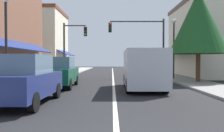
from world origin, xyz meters
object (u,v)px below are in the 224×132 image
(traffic_signal_mast_arm, at_px, (143,37))
(van_in_lane, at_px, (142,68))
(traffic_signal_left_corner, at_px, (71,42))
(street_lamp_left_near, at_px, (5,27))
(parked_car_second_left, at_px, (58,72))
(street_lamp_right_mid, at_px, (173,39))
(tree_right_near, at_px, (197,22))
(parked_car_nearest_left, at_px, (23,80))

(traffic_signal_mast_arm, bearing_deg, van_in_lane, -98.09)
(traffic_signal_mast_arm, bearing_deg, traffic_signal_left_corner, 174.40)
(traffic_signal_left_corner, bearing_deg, street_lamp_left_near, -94.63)
(parked_car_second_left, bearing_deg, traffic_signal_left_corner, 94.21)
(van_in_lane, bearing_deg, traffic_signal_left_corner, 120.21)
(traffic_signal_mast_arm, relative_size, street_lamp_left_near, 1.20)
(street_lamp_left_near, height_order, street_lamp_right_mid, street_lamp_right_mid)
(street_lamp_left_near, bearing_deg, parked_car_second_left, 55.50)
(van_in_lane, distance_m, street_lamp_left_near, 7.12)
(parked_car_second_left, relative_size, van_in_lane, 0.79)
(parked_car_second_left, distance_m, tree_right_near, 9.96)
(parked_car_nearest_left, distance_m, tree_right_near, 12.40)
(street_lamp_left_near, bearing_deg, van_in_lane, 15.22)
(traffic_signal_left_corner, relative_size, tree_right_near, 0.81)
(van_in_lane, relative_size, street_lamp_left_near, 1.13)
(van_in_lane, xyz_separation_m, street_lamp_right_mid, (3.21, 5.84, 2.13))
(van_in_lane, distance_m, tree_right_near, 6.31)
(van_in_lane, bearing_deg, parked_car_second_left, 170.52)
(van_in_lane, distance_m, street_lamp_right_mid, 6.99)
(traffic_signal_left_corner, bearing_deg, parked_car_second_left, -84.57)
(van_in_lane, bearing_deg, parked_car_nearest_left, -137.12)
(van_in_lane, xyz_separation_m, street_lamp_left_near, (-6.60, -1.79, 1.98))
(street_lamp_left_near, bearing_deg, street_lamp_right_mid, 37.88)
(parked_car_nearest_left, xyz_separation_m, traffic_signal_mast_arm, (6.15, 13.73, 2.92))
(traffic_signal_mast_arm, xyz_separation_m, traffic_signal_left_corner, (-6.97, 0.68, -0.39))
(street_lamp_right_mid, bearing_deg, van_in_lane, -118.83)
(traffic_signal_left_corner, distance_m, street_lamp_right_mid, 9.83)
(van_in_lane, relative_size, street_lamp_right_mid, 1.07)
(traffic_signal_left_corner, xyz_separation_m, street_lamp_left_near, (-0.97, -11.92, -0.29))
(van_in_lane, height_order, street_lamp_right_mid, street_lamp_right_mid)
(street_lamp_right_mid, bearing_deg, parked_car_nearest_left, -128.37)
(parked_car_nearest_left, relative_size, tree_right_near, 0.64)
(tree_right_near, bearing_deg, street_lamp_left_near, -154.12)
(tree_right_near, bearing_deg, traffic_signal_mast_arm, 116.16)
(van_in_lane, height_order, street_lamp_left_near, street_lamp_left_near)
(street_lamp_left_near, distance_m, tree_right_near, 12.13)
(traffic_signal_mast_arm, bearing_deg, parked_car_nearest_left, -114.12)
(traffic_signal_left_corner, height_order, street_lamp_right_mid, traffic_signal_left_corner)
(parked_car_nearest_left, height_order, tree_right_near, tree_right_near)
(traffic_signal_left_corner, height_order, tree_right_near, tree_right_near)
(parked_car_second_left, distance_m, traffic_signal_left_corner, 9.61)
(van_in_lane, xyz_separation_m, tree_right_near, (4.27, 3.48, 3.08))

